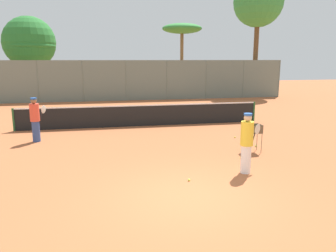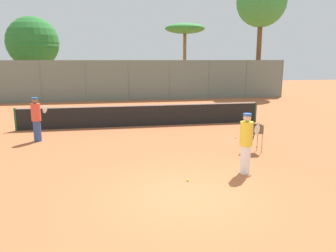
{
  "view_description": "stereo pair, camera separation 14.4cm",
  "coord_description": "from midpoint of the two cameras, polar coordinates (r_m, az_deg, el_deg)",
  "views": [
    {
      "loc": [
        -1.9,
        -7.2,
        3.3
      ],
      "look_at": [
        0.3,
        3.76,
        1.0
      ],
      "focal_mm": 35.0,
      "sensor_mm": 36.0,
      "label": 1
    },
    {
      "loc": [
        -1.76,
        -7.23,
        3.3
      ],
      "look_at": [
        0.3,
        3.76,
        1.0
      ],
      "focal_mm": 35.0,
      "sensor_mm": 36.0,
      "label": 2
    }
  ],
  "objects": [
    {
      "name": "ground_plane",
      "position": [
        8.14,
        3.36,
        -12.3
      ],
      "size": [
        80.0,
        80.0,
        0.0
      ],
      "primitive_type": "plane",
      "color": "#B26038"
    },
    {
      "name": "tennis_net",
      "position": [
        16.34,
        -4.04,
        1.93
      ],
      "size": [
        12.07,
        0.1,
        1.07
      ],
      "color": "#26592D",
      "rests_on": "ground_plane"
    },
    {
      "name": "back_fence",
      "position": [
        26.6,
        -6.72,
        7.87
      ],
      "size": [
        26.83,
        0.08,
        3.2
      ],
      "color": "slate",
      "rests_on": "ground_plane"
    },
    {
      "name": "tree_0",
      "position": [
        32.56,
        -22.36,
        13.27
      ],
      "size": [
        4.58,
        4.58,
        7.02
      ],
      "color": "brown",
      "rests_on": "ground_plane"
    },
    {
      "name": "tree_1",
      "position": [
        33.45,
        3.09,
        16.38
      ],
      "size": [
        3.9,
        3.9,
        6.71
      ],
      "color": "brown",
      "rests_on": "ground_plane"
    },
    {
      "name": "tree_2",
      "position": [
        32.4,
        -22.24,
        12.67
      ],
      "size": [
        4.39,
        4.39,
        4.97
      ],
      "color": "brown",
      "rests_on": "ground_plane"
    },
    {
      "name": "tree_3",
      "position": [
        31.85,
        16.09,
        19.98
      ],
      "size": [
        4.38,
        4.38,
        10.43
      ],
      "color": "brown",
      "rests_on": "ground_plane"
    },
    {
      "name": "player_white_outfit",
      "position": [
        9.76,
        13.87,
        -2.82
      ],
      "size": [
        0.83,
        0.59,
        1.78
      ],
      "rotation": [
        0.0,
        0.0,
        0.55
      ],
      "color": "white",
      "rests_on": "ground_plane"
    },
    {
      "name": "player_red_cap",
      "position": [
        14.21,
        -21.66,
        1.18
      ],
      "size": [
        0.56,
        0.84,
        1.79
      ],
      "rotation": [
        0.0,
        0.0,
        1.06
      ],
      "color": "#334C8C",
      "rests_on": "ground_plane"
    },
    {
      "name": "ball_cart",
      "position": [
        12.09,
        15.05,
        -0.93
      ],
      "size": [
        0.56,
        0.41,
        1.0
      ],
      "color": "brown",
      "rests_on": "ground_plane"
    },
    {
      "name": "tennis_ball_1",
      "position": [
        12.95,
        15.46,
        -3.42
      ],
      "size": [
        0.07,
        0.07,
        0.07
      ],
      "primitive_type": "sphere",
      "color": "#D1E54C",
      "rests_on": "ground_plane"
    },
    {
      "name": "tennis_ball_2",
      "position": [
        11.41,
        13.01,
        -5.33
      ],
      "size": [
        0.07,
        0.07,
        0.07
      ],
      "primitive_type": "sphere",
      "color": "#D1E54C",
      "rests_on": "ground_plane"
    },
    {
      "name": "tennis_ball_3",
      "position": [
        14.2,
        12.01,
        -1.94
      ],
      "size": [
        0.07,
        0.07,
        0.07
      ],
      "primitive_type": "sphere",
      "color": "#D1E54C",
      "rests_on": "ground_plane"
    },
    {
      "name": "tennis_ball_4",
      "position": [
        9.13,
        3.93,
        -9.36
      ],
      "size": [
        0.07,
        0.07,
        0.07
      ],
      "primitive_type": "sphere",
      "color": "#D1E54C",
      "rests_on": "ground_plane"
    }
  ]
}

